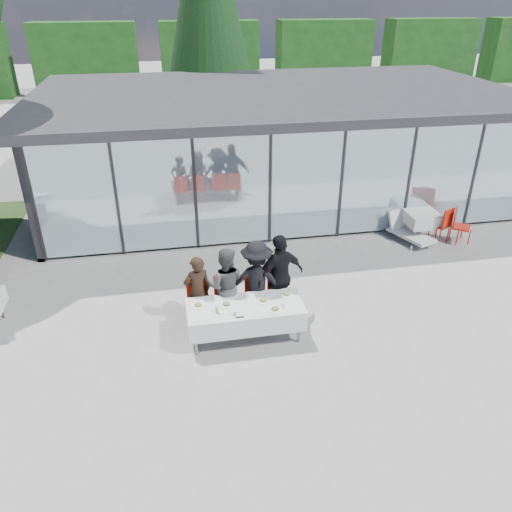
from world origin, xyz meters
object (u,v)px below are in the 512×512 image
Objects in this scene: dining_table at (245,315)px; plate_a at (198,305)px; plate_b at (227,304)px; plate_d at (287,294)px; diner_b at (226,286)px; juice_bottle at (217,310)px; diner_a at (198,291)px; spare_chair_a at (458,224)px; diner_chair_b at (225,296)px; folded_eyeglasses at (240,317)px; spare_chair_b at (443,223)px; spare_table_right at (422,219)px; diner_chair_d at (279,290)px; diner_chair_c at (256,293)px; plate_c at (263,300)px; lounger at (407,230)px; plate_extra at (275,309)px; diner_c at (257,281)px; diner_chair_a at (198,298)px; diner_d at (280,276)px.

dining_table is 0.93m from plate_a.
plate_d is at bearing 6.23° from plate_b.
juice_bottle is (-0.27, -0.80, -0.02)m from diner_b.
diner_a reaches higher than spare_chair_a.
diner_chair_b is 3.66× the size of plate_a.
plate_d is at bearing 29.57° from folded_eyeglasses.
diner_a is at bearing -170.33° from diner_chair_b.
spare_table_right is at bearing 142.76° from spare_chair_b.
diner_chair_b and spare_chair_a have the same top height.
diner_chair_d is 1.00× the size of spare_chair_b.
diner_chair_c is 1.40m from plate_a.
juice_bottle is (-0.56, -0.15, 0.28)m from dining_table.
diner_chair_c reaches higher than plate_c.
diner_chair_d is at bearing -146.83° from lounger.
plate_extra is 0.31× the size of spare_table_right.
diner_b is at bearing -157.45° from spare_chair_b.
plate_b is (-0.35, 0.08, 0.24)m from dining_table.
diner_b is 1.18m from diner_chair_d.
diner_chair_c is 3.66× the size of plate_b.
folded_eyeglasses is 0.14× the size of spare_chair_b.
diner_b is 1.73× the size of diner_chair_b.
diner_chair_c is at bearing -157.23° from diner_b.
dining_table is 1.28× the size of diner_c.
plate_c is at bearing -28.32° from diner_chair_a.
diner_c is 1.35m from plate_a.
diner_c is at bearing 140.19° from plate_d.
juice_bottle is at bearing -147.30° from diner_chair_d.
diner_chair_d is 1.69m from juice_bottle.
diner_chair_a reaches higher than dining_table.
plate_a is 1.00× the size of plate_b.
diner_chair_b is 6.81m from spare_chair_b.
diner_d is at bearing 71.87° from plate_extra.
spare_table_right is at bearing 31.31° from diner_chair_d.
juice_bottle is at bearing -71.41° from diner_chair_a.
spare_table_right is at bearing 37.71° from plate_extra.
plate_c is at bearing 13.90° from juice_bottle.
diner_b reaches higher than plate_extra.
diner_chair_d is 3.66× the size of plate_b.
diner_a is at bearing 110.65° from juice_bottle.
diner_chair_b is at bearing 129.44° from plate_extra.
diner_chair_c is at bearing -158.20° from spare_chair_a.
diner_b reaches higher than diner_a.
plate_a and plate_extra have the same top height.
diner_chair_d reaches higher than plate_c.
diner_a reaches higher than folded_eyeglasses.
diner_chair_b is 0.88m from plate_a.
diner_d is (1.13, -0.10, 0.40)m from diner_chair_b.
diner_c is at bearing 167.31° from diner_a.
diner_a reaches higher than plate_b.
juice_bottle is at bearing -146.94° from lounger.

